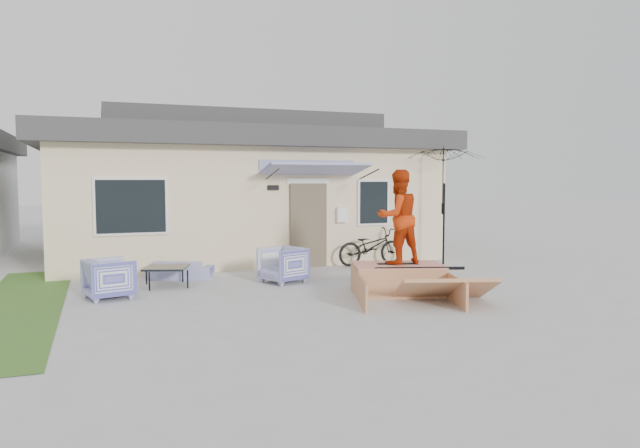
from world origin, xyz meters
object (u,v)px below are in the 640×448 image
object	(u,v)px
armchair_right	(283,263)
skateboard	(398,263)
skate_ramp	(398,279)
loveseat	(180,266)
patio_umbrella	(444,197)
armchair_left	(109,276)
coffee_table	(167,276)
bicycle	(371,243)
skater	(398,215)

from	to	relation	value
armchair_right	skateboard	size ratio (longest dim) A/B	1.07
skate_ramp	skateboard	world-z (taller)	skateboard
loveseat	patio_umbrella	distance (m)	6.83
armchair_left	skateboard	bearing A→B (deg)	-120.45
skateboard	skate_ramp	bearing A→B (deg)	-90.76
loveseat	skate_ramp	world-z (taller)	same
skate_ramp	coffee_table	bearing A→B (deg)	167.41
coffee_table	skateboard	world-z (taller)	skateboard
coffee_table	patio_umbrella	bearing A→B (deg)	5.11
coffee_table	patio_umbrella	xyz separation A→B (m)	(7.05, 0.63, 1.54)
armchair_left	coffee_table	world-z (taller)	armchair_left
armchair_right	skate_ramp	xyz separation A→B (m)	(1.72, -1.93, -0.14)
armchair_left	bicycle	world-z (taller)	bicycle
skateboard	skater	xyz separation A→B (m)	(0.00, 0.00, 0.93)
loveseat	patio_umbrella	size ratio (longest dim) A/B	0.60
skate_ramp	skater	distance (m)	1.23
armchair_left	armchair_right	size ratio (longest dim) A/B	0.98
skate_ramp	armchair_right	bearing A→B (deg)	149.28
loveseat	armchair_right	xyz separation A→B (m)	(1.99, -1.23, 0.14)
coffee_table	loveseat	bearing A→B (deg)	64.69
skate_ramp	skateboard	distance (m)	0.31
armchair_left	skate_ramp	distance (m)	5.43
skate_ramp	skater	xyz separation A→B (m)	(0.02, 0.05, 1.23)
bicycle	patio_umbrella	world-z (taller)	patio_umbrella
armchair_left	skater	xyz separation A→B (m)	(5.23, -1.44, 1.10)
loveseat	skateboard	world-z (taller)	skateboard
loveseat	armchair_right	size ratio (longest dim) A/B	1.70
patio_umbrella	armchair_left	bearing A→B (deg)	-169.49
patio_umbrella	bicycle	bearing A→B (deg)	163.75
skate_ramp	skateboard	bearing A→B (deg)	90.00
bicycle	armchair_right	bearing A→B (deg)	116.66
coffee_table	bicycle	bearing A→B (deg)	12.56
loveseat	armchair_left	distance (m)	2.26
armchair_right	skater	size ratio (longest dim) A/B	0.46
coffee_table	skateboard	xyz separation A→B (m)	(4.11, -2.32, 0.37)
armchair_right	skater	xyz separation A→B (m)	(1.74, -1.88, 1.09)
bicycle	patio_umbrella	size ratio (longest dim) A/B	0.77
skate_ramp	bicycle	bearing A→B (deg)	89.87
patio_umbrella	skate_ramp	world-z (taller)	patio_umbrella
bicycle	skate_ramp	world-z (taller)	bicycle
armchair_left	armchair_right	xyz separation A→B (m)	(3.49, 0.44, 0.01)
armchair_right	patio_umbrella	world-z (taller)	patio_umbrella
armchair_right	skater	bearing A→B (deg)	20.66
armchair_left	skateboard	xyz separation A→B (m)	(5.23, -1.44, 0.17)
armchair_right	armchair_left	bearing A→B (deg)	-104.90
armchair_left	armchair_right	world-z (taller)	armchair_right
loveseat	skateboard	size ratio (longest dim) A/B	1.82
armchair_right	bicycle	xyz separation A→B (m)	(2.85, 1.61, 0.16)
loveseat	armchair_right	bearing A→B (deg)	170.51
loveseat	bicycle	xyz separation A→B (m)	(4.84, 0.37, 0.30)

